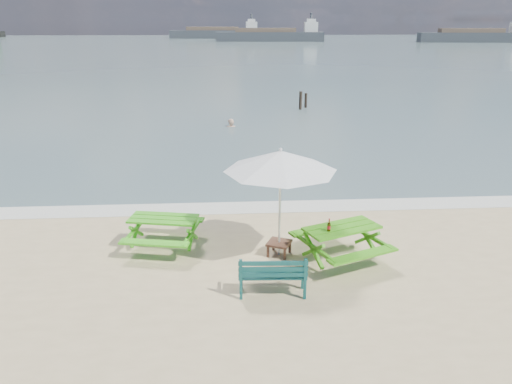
{
  "coord_description": "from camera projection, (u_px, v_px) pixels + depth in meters",
  "views": [
    {
      "loc": [
        -1.19,
        -7.98,
        4.81
      ],
      "look_at": [
        -0.46,
        3.0,
        1.0
      ],
      "focal_mm": 35.0,
      "sensor_mm": 36.0,
      "label": 1
    }
  ],
  "objects": [
    {
      "name": "park_bench",
      "position": [
        272.0,
        282.0,
        9.17
      ],
      "size": [
        1.26,
        0.49,
        0.76
      ],
      "color": "#104342",
      "rests_on": "ground"
    },
    {
      "name": "swimmer",
      "position": [
        231.0,
        136.0,
        23.85
      ],
      "size": [
        0.61,
        0.41,
        1.67
      ],
      "color": "tan",
      "rests_on": "ground"
    },
    {
      "name": "side_table",
      "position": [
        279.0,
        248.0,
        10.73
      ],
      "size": [
        0.62,
        0.62,
        0.3
      ],
      "color": "brown",
      "rests_on": "ground"
    },
    {
      "name": "picnic_table_left",
      "position": [
        164.0,
        233.0,
        11.05
      ],
      "size": [
        1.75,
        1.88,
        0.7
      ],
      "color": "green",
      "rests_on": "ground"
    },
    {
      "name": "cargo_ships",
      "position": [
        451.0,
        35.0,
        126.69
      ],
      "size": [
        151.52,
        34.57,
        4.4
      ],
      "color": "#34393E",
      "rests_on": "ground"
    },
    {
      "name": "foam_strip",
      "position": [
        269.0,
        207.0,
        13.5
      ],
      "size": [
        22.0,
        0.9,
        0.01
      ],
      "primitive_type": "cube",
      "color": "silver",
      "rests_on": "ground"
    },
    {
      "name": "beer_bottle",
      "position": [
        329.0,
        227.0,
        10.09
      ],
      "size": [
        0.07,
        0.07,
        0.27
      ],
      "color": "#904B15",
      "rests_on": "picnic_table_right"
    },
    {
      "name": "patio_umbrella",
      "position": [
        280.0,
        161.0,
        10.09
      ],
      "size": [
        3.09,
        3.09,
        2.32
      ],
      "color": "silver",
      "rests_on": "ground"
    },
    {
      "name": "sea",
      "position": [
        229.0,
        48.0,
        89.31
      ],
      "size": [
        300.0,
        300.0,
        0.0
      ],
      "primitive_type": "plane",
      "color": "slate",
      "rests_on": "ground"
    },
    {
      "name": "picnic_table_right",
      "position": [
        341.0,
        244.0,
        10.45
      ],
      "size": [
        2.11,
        2.21,
        0.75
      ],
      "color": "#3E9817",
      "rests_on": "ground"
    },
    {
      "name": "mooring_pilings",
      "position": [
        303.0,
        102.0,
        28.32
      ],
      "size": [
        0.56,
        0.76,
        1.21
      ],
      "color": "black",
      "rests_on": "ground"
    }
  ]
}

